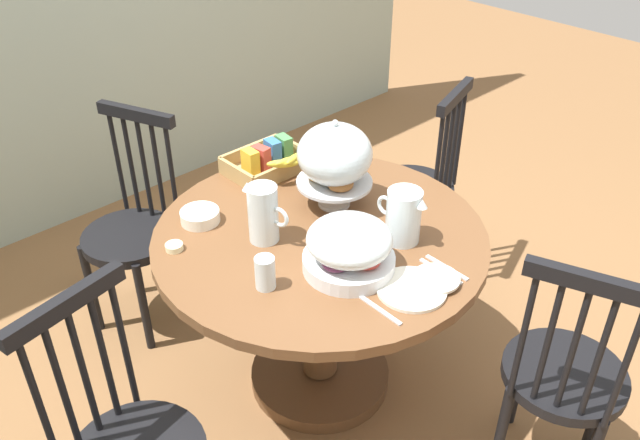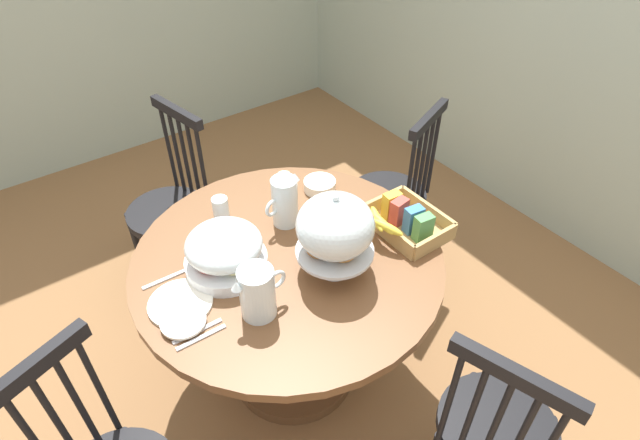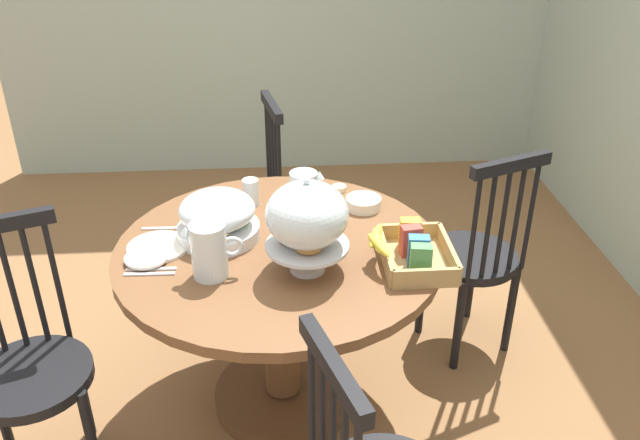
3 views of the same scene
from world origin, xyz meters
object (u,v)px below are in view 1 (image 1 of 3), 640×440
(dining_table, at_px, (320,280))
(butter_dish, at_px, (174,247))
(windsor_chair_near_window, at_px, (133,234))
(drinking_glass, at_px, (265,273))
(pastry_stand_with_dome, at_px, (335,157))
(china_plate_large, at_px, (411,289))
(cereal_bowl, at_px, (200,216))
(orange_juice_pitcher, at_px, (263,216))
(fruit_platter_covered, at_px, (349,247))
(windsor_chair_facing_door, at_px, (563,379))
(milk_pitcher, at_px, (403,218))
(china_plate_small, at_px, (436,278))
(windsor_chair_far_side, at_px, (416,190))
(cereal_basket, at_px, (269,161))

(dining_table, distance_m, butter_dish, 0.55)
(windsor_chair_near_window, distance_m, drinking_glass, 1.00)
(pastry_stand_with_dome, height_order, china_plate_large, pastry_stand_with_dome)
(cereal_bowl, height_order, drinking_glass, drinking_glass)
(orange_juice_pitcher, relative_size, butter_dish, 3.46)
(pastry_stand_with_dome, xyz_separation_m, fruit_platter_covered, (-0.24, -0.31, -0.11))
(fruit_platter_covered, relative_size, china_plate_large, 1.36)
(windsor_chair_facing_door, height_order, china_plate_large, windsor_chair_facing_door)
(milk_pitcher, height_order, butter_dish, milk_pitcher)
(fruit_platter_covered, bearing_deg, milk_pitcher, -2.56)
(fruit_platter_covered, height_order, china_plate_small, fruit_platter_covered)
(windsor_chair_near_window, height_order, cereal_bowl, windsor_chair_near_window)
(windsor_chair_far_side, bearing_deg, pastry_stand_with_dome, -167.90)
(dining_table, xyz_separation_m, windsor_chair_far_side, (0.85, 0.24, -0.07))
(windsor_chair_facing_door, bearing_deg, drinking_glass, 129.53)
(dining_table, bearing_deg, windsor_chair_far_side, 15.94)
(milk_pitcher, height_order, china_plate_small, milk_pitcher)
(china_plate_small, distance_m, butter_dish, 0.87)
(cereal_basket, xyz_separation_m, china_plate_small, (-0.08, -0.91, -0.03))
(dining_table, relative_size, orange_juice_pitcher, 5.66)
(china_plate_large, bearing_deg, dining_table, 88.13)
(china_plate_large, xyz_separation_m, drinking_glass, (-0.32, 0.33, 0.05))
(china_plate_small, relative_size, butter_dish, 2.50)
(pastry_stand_with_dome, bearing_deg, orange_juice_pitcher, 179.17)
(drinking_glass, bearing_deg, pastry_stand_with_dome, 21.87)
(windsor_chair_near_window, xyz_separation_m, drinking_glass, (-0.03, -0.94, 0.34))
(milk_pitcher, distance_m, china_plate_large, 0.29)
(butter_dish, bearing_deg, cereal_basket, 18.43)
(dining_table, xyz_separation_m, butter_dish, (-0.43, 0.26, 0.23))
(windsor_chair_near_window, bearing_deg, milk_pitcher, -65.89)
(milk_pitcher, bearing_deg, china_plate_large, -132.76)
(orange_juice_pitcher, bearing_deg, cereal_basket, 48.25)
(dining_table, height_order, cereal_basket, cereal_basket)
(windsor_chair_near_window, xyz_separation_m, orange_juice_pitcher, (0.13, -0.73, 0.38))
(fruit_platter_covered, height_order, cereal_basket, fruit_platter_covered)
(windsor_chair_near_window, distance_m, windsor_chair_facing_door, 1.78)
(fruit_platter_covered, bearing_deg, windsor_chair_facing_door, -60.31)
(milk_pitcher, bearing_deg, orange_juice_pitcher, 136.15)
(dining_table, distance_m, fruit_platter_covered, 0.38)
(drinking_glass, bearing_deg, windsor_chair_near_window, 88.37)
(orange_juice_pitcher, bearing_deg, windsor_chair_far_side, 7.99)
(milk_pitcher, relative_size, drinking_glass, 1.84)
(windsor_chair_near_window, height_order, milk_pitcher, windsor_chair_near_window)
(fruit_platter_covered, distance_m, cereal_bowl, 0.59)
(cereal_basket, xyz_separation_m, cereal_bowl, (-0.41, -0.11, -0.02))
(windsor_chair_facing_door, bearing_deg, milk_pitcher, 100.07)
(windsor_chair_facing_door, bearing_deg, orange_juice_pitcher, 115.49)
(pastry_stand_with_dome, distance_m, china_plate_small, 0.59)
(cereal_basket, bearing_deg, windsor_chair_far_side, -16.48)
(dining_table, bearing_deg, drinking_glass, -162.82)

